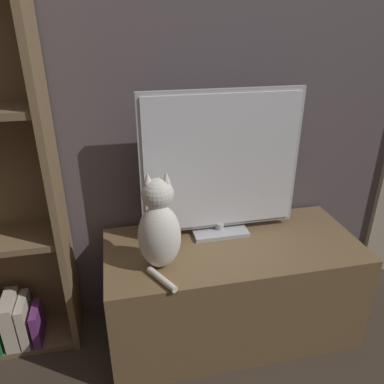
{
  "coord_description": "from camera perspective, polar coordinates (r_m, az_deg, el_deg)",
  "views": [
    {
      "loc": [
        -0.51,
        -0.52,
        1.5
      ],
      "look_at": [
        -0.2,
        0.92,
        0.81
      ],
      "focal_mm": 35.0,
      "sensor_mm": 36.0,
      "label": 1
    }
  ],
  "objects": [
    {
      "name": "wall_back",
      "position": [
        1.83,
        4.26,
        18.83
      ],
      "size": [
        4.8,
        0.05,
        2.6
      ],
      "color": "#564C51",
      "rests_on": "ground_plane"
    },
    {
      "name": "tv",
      "position": [
        1.74,
        4.47,
        3.91
      ],
      "size": [
        0.76,
        0.16,
        0.7
      ],
      "color": "#B7B7BC",
      "rests_on": "tv_stand"
    },
    {
      "name": "cat",
      "position": [
        1.57,
        -5.03,
        -5.46
      ],
      "size": [
        0.2,
        0.31,
        0.42
      ],
      "rotation": [
        0.0,
        0.0,
        -0.1
      ],
      "color": "silver",
      "rests_on": "tv_stand"
    },
    {
      "name": "tv_stand",
      "position": [
        1.96,
        5.94,
        -14.28
      ],
      "size": [
        1.21,
        0.55,
        0.52
      ],
      "color": "brown",
      "rests_on": "ground_plane"
    }
  ]
}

